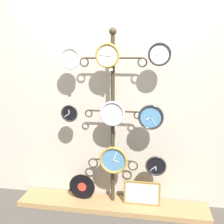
{
  "coord_description": "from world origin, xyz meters",
  "views": [
    {
      "loc": [
        0.47,
        -2.39,
        1.7
      ],
      "look_at": [
        0.0,
        0.36,
        1.14
      ],
      "focal_mm": 42.0,
      "sensor_mm": 36.0,
      "label": 1
    }
  ],
  "objects_px": {
    "clock_middle_left": "(70,113)",
    "picture_frame": "(142,193)",
    "clock_bottom_right": "(156,166)",
    "clock_middle_center": "(112,114)",
    "clock_middle_right": "(151,117)",
    "clock_bottom_center": "(113,160)",
    "clock_top_left": "(70,59)",
    "vinyl_record": "(82,187)",
    "clock_top_center": "(107,55)",
    "clock_top_right": "(160,54)",
    "display_stand": "(113,139)"
  },
  "relations": [
    {
      "from": "clock_top_right",
      "to": "clock_middle_center",
      "type": "height_order",
      "value": "clock_top_right"
    },
    {
      "from": "clock_top_center",
      "to": "clock_bottom_center",
      "type": "height_order",
      "value": "clock_top_center"
    },
    {
      "from": "clock_top_left",
      "to": "clock_middle_left",
      "type": "relative_size",
      "value": 1.2
    },
    {
      "from": "clock_bottom_center",
      "to": "clock_bottom_right",
      "type": "height_order",
      "value": "clock_bottom_center"
    },
    {
      "from": "clock_middle_left",
      "to": "clock_middle_center",
      "type": "xyz_separation_m",
      "value": [
        0.48,
        0.01,
        0.01
      ]
    },
    {
      "from": "clock_top_left",
      "to": "clock_bottom_right",
      "type": "xyz_separation_m",
      "value": [
        0.94,
        -0.01,
        -1.14
      ]
    },
    {
      "from": "clock_top_right",
      "to": "clock_bottom_center",
      "type": "xyz_separation_m",
      "value": [
        -0.46,
        -0.02,
        -1.15
      ]
    },
    {
      "from": "display_stand",
      "to": "clock_top_right",
      "type": "distance_m",
      "value": 1.06
    },
    {
      "from": "display_stand",
      "to": "clock_top_left",
      "type": "height_order",
      "value": "display_stand"
    },
    {
      "from": "clock_bottom_center",
      "to": "picture_frame",
      "type": "height_order",
      "value": "clock_bottom_center"
    },
    {
      "from": "display_stand",
      "to": "clock_bottom_right",
      "type": "height_order",
      "value": "display_stand"
    },
    {
      "from": "display_stand",
      "to": "clock_middle_right",
      "type": "xyz_separation_m",
      "value": [
        0.42,
        -0.1,
        0.3
      ]
    },
    {
      "from": "clock_top_center",
      "to": "vinyl_record",
      "type": "bearing_deg",
      "value": 171.37
    },
    {
      "from": "clock_bottom_center",
      "to": "picture_frame",
      "type": "distance_m",
      "value": 0.51
    },
    {
      "from": "clock_top_center",
      "to": "clock_middle_right",
      "type": "distance_m",
      "value": 0.78
    },
    {
      "from": "clock_top_right",
      "to": "clock_bottom_center",
      "type": "bearing_deg",
      "value": -177.58
    },
    {
      "from": "clock_top_right",
      "to": "picture_frame",
      "type": "distance_m",
      "value": 1.55
    },
    {
      "from": "clock_middle_left",
      "to": "clock_bottom_center",
      "type": "height_order",
      "value": "clock_middle_left"
    },
    {
      "from": "display_stand",
      "to": "clock_middle_center",
      "type": "distance_m",
      "value": 0.33
    },
    {
      "from": "clock_bottom_right",
      "to": "vinyl_record",
      "type": "distance_m",
      "value": 0.92
    },
    {
      "from": "clock_top_right",
      "to": "vinyl_record",
      "type": "distance_m",
      "value": 1.75
    },
    {
      "from": "vinyl_record",
      "to": "picture_frame",
      "type": "distance_m",
      "value": 0.71
    },
    {
      "from": "clock_middle_right",
      "to": "clock_bottom_center",
      "type": "bearing_deg",
      "value": 179.2
    },
    {
      "from": "clock_top_right",
      "to": "clock_middle_right",
      "type": "bearing_deg",
      "value": -159.16
    },
    {
      "from": "clock_top_left",
      "to": "vinyl_record",
      "type": "height_order",
      "value": "clock_top_left"
    },
    {
      "from": "clock_middle_left",
      "to": "picture_frame",
      "type": "bearing_deg",
      "value": 3.87
    },
    {
      "from": "clock_top_center",
      "to": "clock_bottom_center",
      "type": "relative_size",
      "value": 0.8
    },
    {
      "from": "picture_frame",
      "to": "clock_bottom_center",
      "type": "bearing_deg",
      "value": -171.35
    },
    {
      "from": "clock_bottom_right",
      "to": "clock_middle_center",
      "type": "bearing_deg",
      "value": -179.11
    },
    {
      "from": "clock_middle_left",
      "to": "clock_bottom_right",
      "type": "height_order",
      "value": "clock_middle_left"
    },
    {
      "from": "clock_top_left",
      "to": "clock_bottom_center",
      "type": "relative_size",
      "value": 0.72
    },
    {
      "from": "clock_middle_center",
      "to": "clock_top_right",
      "type": "bearing_deg",
      "value": 2.33
    },
    {
      "from": "display_stand",
      "to": "clock_bottom_center",
      "type": "distance_m",
      "value": 0.23
    },
    {
      "from": "clock_top_left",
      "to": "clock_middle_right",
      "type": "distance_m",
      "value": 1.06
    },
    {
      "from": "clock_top_right",
      "to": "clock_middle_right",
      "type": "xyz_separation_m",
      "value": [
        -0.07,
        -0.03,
        -0.64
      ]
    },
    {
      "from": "clock_top_right",
      "to": "clock_middle_center",
      "type": "relative_size",
      "value": 0.85
    },
    {
      "from": "clock_middle_center",
      "to": "clock_middle_right",
      "type": "relative_size",
      "value": 1.02
    },
    {
      "from": "clock_middle_left",
      "to": "picture_frame",
      "type": "height_order",
      "value": "clock_middle_left"
    },
    {
      "from": "clock_top_left",
      "to": "clock_middle_center",
      "type": "bearing_deg",
      "value": -2.22
    },
    {
      "from": "clock_middle_center",
      "to": "clock_bottom_center",
      "type": "relative_size",
      "value": 0.86
    },
    {
      "from": "clock_bottom_center",
      "to": "clock_middle_center",
      "type": "bearing_deg",
      "value": 178.84
    },
    {
      "from": "clock_top_left",
      "to": "clock_top_right",
      "type": "bearing_deg",
      "value": 0.1
    },
    {
      "from": "clock_top_center",
      "to": "clock_middle_center",
      "type": "xyz_separation_m",
      "value": [
        0.05,
        -0.01,
        -0.61
      ]
    },
    {
      "from": "clock_middle_center",
      "to": "clock_bottom_center",
      "type": "xyz_separation_m",
      "value": [
        0.01,
        -0.0,
        -0.53
      ]
    },
    {
      "from": "clock_top_center",
      "to": "clock_bottom_center",
      "type": "xyz_separation_m",
      "value": [
        0.07,
        -0.01,
        -1.14
      ]
    },
    {
      "from": "display_stand",
      "to": "clock_top_left",
      "type": "bearing_deg",
      "value": -169.81
    },
    {
      "from": "clock_middle_left",
      "to": "clock_bottom_center",
      "type": "bearing_deg",
      "value": 0.72
    },
    {
      "from": "clock_middle_right",
      "to": "clock_middle_left",
      "type": "bearing_deg",
      "value": -179.96
    },
    {
      "from": "clock_top_right",
      "to": "vinyl_record",
      "type": "bearing_deg",
      "value": 177.47
    },
    {
      "from": "clock_middle_left",
      "to": "picture_frame",
      "type": "distance_m",
      "value": 1.22
    }
  ]
}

